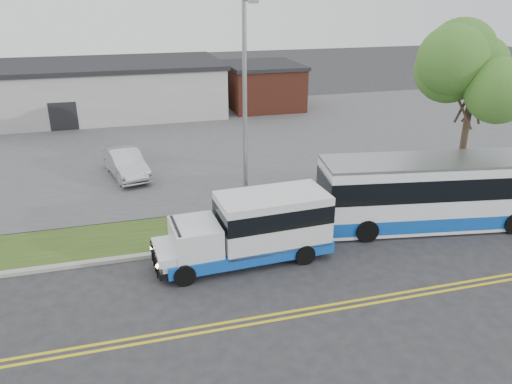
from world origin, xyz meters
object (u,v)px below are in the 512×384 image
object	(u,v)px
tree_east	(475,75)
streetlight_near	(245,111)
transit_bus	(447,192)
shuttle_bus	(256,226)
parked_car_a	(126,163)

from	to	relation	value
tree_east	streetlight_near	size ratio (longest dim) A/B	0.88
transit_bus	tree_east	bearing A→B (deg)	53.88
transit_bus	shuttle_bus	bearing A→B (deg)	-166.58
parked_car_a	transit_bus	bearing A→B (deg)	-49.53
transit_bus	parked_car_a	size ratio (longest dim) A/B	2.50
tree_east	parked_car_a	size ratio (longest dim) A/B	1.81
parked_car_a	tree_east	bearing A→B (deg)	-38.56
streetlight_near	transit_bus	bearing A→B (deg)	-13.89
tree_east	streetlight_near	distance (m)	11.05
streetlight_near	shuttle_bus	size ratio (longest dim) A/B	1.36
transit_bus	parked_car_a	xyz separation A→B (m)	(-13.51, 9.98, -0.72)
shuttle_bus	parked_car_a	distance (m)	11.64
tree_east	shuttle_bus	world-z (taller)	tree_east
tree_east	parked_car_a	world-z (taller)	tree_east
parked_car_a	streetlight_near	bearing A→B (deg)	-71.05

